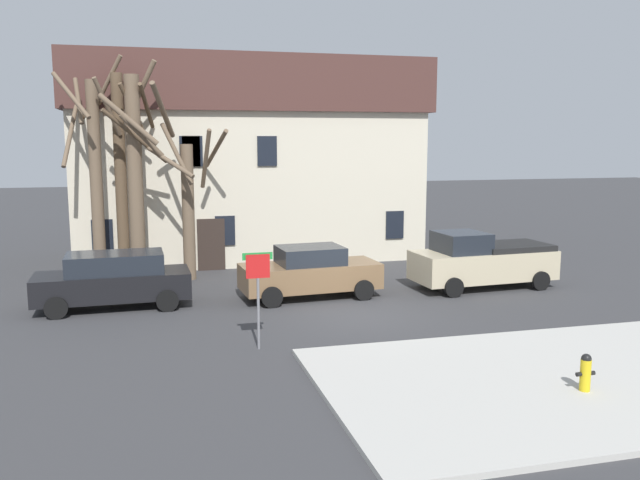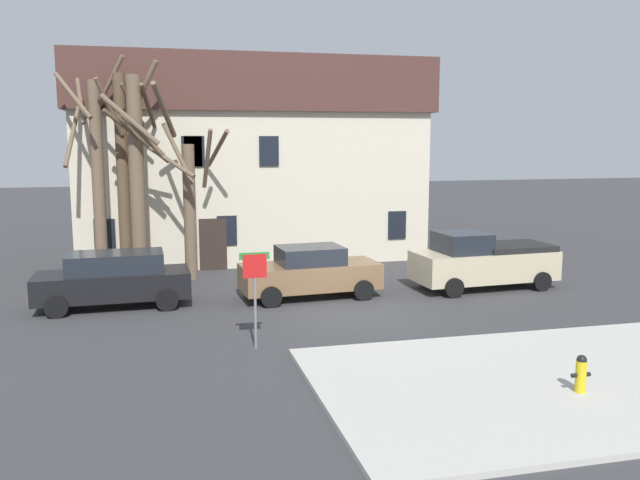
{
  "view_description": "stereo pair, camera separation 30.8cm",
  "coord_description": "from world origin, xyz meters",
  "px_view_note": "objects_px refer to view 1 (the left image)",
  "views": [
    {
      "loc": [
        -5.9,
        -18.66,
        5.27
      ],
      "look_at": [
        -0.4,
        2.52,
        1.94
      ],
      "focal_mm": 37.21,
      "sensor_mm": 36.0,
      "label": 1
    },
    {
      "loc": [
        -5.6,
        -18.74,
        5.27
      ],
      "look_at": [
        -0.4,
        2.52,
        1.94
      ],
      "focal_mm": 37.21,
      "sensor_mm": 36.0,
      "label": 2
    }
  ],
  "objects_px": {
    "car_black_wagon": "(114,279)",
    "pickup_truck_beige": "(482,261)",
    "tree_bare_mid": "(122,170)",
    "tree_bare_far": "(137,172)",
    "tree_bare_end": "(189,202)",
    "bicycle_leaning": "(140,276)",
    "tree_bare_near": "(95,170)",
    "street_sign_pole": "(258,282)",
    "building_main": "(247,158)",
    "fire_hydrant": "(586,372)",
    "car_brown_sedan": "(310,272)"
  },
  "relations": [
    {
      "from": "street_sign_pole",
      "to": "tree_bare_end",
      "type": "bearing_deg",
      "value": 96.91
    },
    {
      "from": "tree_bare_near",
      "to": "street_sign_pole",
      "type": "relative_size",
      "value": 3.35
    },
    {
      "from": "building_main",
      "to": "car_black_wagon",
      "type": "height_order",
      "value": "building_main"
    },
    {
      "from": "tree_bare_near",
      "to": "pickup_truck_beige",
      "type": "xyz_separation_m",
      "value": [
        13.29,
        -4.42,
        -3.16
      ]
    },
    {
      "from": "tree_bare_near",
      "to": "bicycle_leaning",
      "type": "bearing_deg",
      "value": -37.43
    },
    {
      "from": "tree_bare_near",
      "to": "street_sign_pole",
      "type": "distance_m",
      "value": 10.65
    },
    {
      "from": "tree_bare_end",
      "to": "street_sign_pole",
      "type": "relative_size",
      "value": 2.37
    },
    {
      "from": "tree_bare_mid",
      "to": "fire_hydrant",
      "type": "relative_size",
      "value": 9.71
    },
    {
      "from": "tree_bare_mid",
      "to": "pickup_truck_beige",
      "type": "height_order",
      "value": "tree_bare_mid"
    },
    {
      "from": "tree_bare_far",
      "to": "car_brown_sedan",
      "type": "distance_m",
      "value": 7.49
    },
    {
      "from": "tree_bare_near",
      "to": "building_main",
      "type": "bearing_deg",
      "value": 37.21
    },
    {
      "from": "building_main",
      "to": "tree_bare_far",
      "type": "bearing_deg",
      "value": -132.6
    },
    {
      "from": "car_brown_sedan",
      "to": "street_sign_pole",
      "type": "relative_size",
      "value": 1.9
    },
    {
      "from": "building_main",
      "to": "bicycle_leaning",
      "type": "relative_size",
      "value": 8.71
    },
    {
      "from": "tree_bare_far",
      "to": "pickup_truck_beige",
      "type": "height_order",
      "value": "tree_bare_far"
    },
    {
      "from": "car_black_wagon",
      "to": "car_brown_sedan",
      "type": "height_order",
      "value": "car_black_wagon"
    },
    {
      "from": "tree_bare_near",
      "to": "car_black_wagon",
      "type": "distance_m",
      "value": 5.27
    },
    {
      "from": "tree_bare_near",
      "to": "fire_hydrant",
      "type": "distance_m",
      "value": 17.98
    },
    {
      "from": "tree_bare_far",
      "to": "pickup_truck_beige",
      "type": "bearing_deg",
      "value": -18.59
    },
    {
      "from": "tree_bare_end",
      "to": "bicycle_leaning",
      "type": "relative_size",
      "value": 3.35
    },
    {
      "from": "car_brown_sedan",
      "to": "building_main",
      "type": "bearing_deg",
      "value": 94.76
    },
    {
      "from": "building_main",
      "to": "tree_bare_end",
      "type": "distance_m",
      "value": 6.03
    },
    {
      "from": "tree_bare_mid",
      "to": "bicycle_leaning",
      "type": "xyz_separation_m",
      "value": [
        0.5,
        -1.47,
        -3.79
      ]
    },
    {
      "from": "street_sign_pole",
      "to": "car_brown_sedan",
      "type": "bearing_deg",
      "value": 63.01
    },
    {
      "from": "building_main",
      "to": "street_sign_pole",
      "type": "distance_m",
      "value": 14.49
    },
    {
      "from": "car_black_wagon",
      "to": "pickup_truck_beige",
      "type": "bearing_deg",
      "value": -1.44
    },
    {
      "from": "street_sign_pole",
      "to": "bicycle_leaning",
      "type": "height_order",
      "value": "street_sign_pole"
    },
    {
      "from": "tree_bare_near",
      "to": "fire_hydrant",
      "type": "xyz_separation_m",
      "value": [
        10.45,
        -14.17,
        -3.62
      ]
    },
    {
      "from": "car_brown_sedan",
      "to": "street_sign_pole",
      "type": "height_order",
      "value": "street_sign_pole"
    },
    {
      "from": "pickup_truck_beige",
      "to": "street_sign_pole",
      "type": "distance_m",
      "value": 10.19
    },
    {
      "from": "tree_bare_far",
      "to": "street_sign_pole",
      "type": "xyz_separation_m",
      "value": [
        2.95,
        -8.93,
        -2.36
      ]
    },
    {
      "from": "car_black_wagon",
      "to": "street_sign_pole",
      "type": "bearing_deg",
      "value": -54.69
    },
    {
      "from": "building_main",
      "to": "street_sign_pole",
      "type": "bearing_deg",
      "value": -97.35
    },
    {
      "from": "street_sign_pole",
      "to": "pickup_truck_beige",
      "type": "bearing_deg",
      "value": 29.22
    },
    {
      "from": "building_main",
      "to": "fire_hydrant",
      "type": "distance_m",
      "value": 19.77
    },
    {
      "from": "tree_bare_end",
      "to": "pickup_truck_beige",
      "type": "relative_size",
      "value": 1.13
    },
    {
      "from": "tree_bare_end",
      "to": "car_black_wagon",
      "type": "relative_size",
      "value": 1.23
    },
    {
      "from": "car_black_wagon",
      "to": "pickup_truck_beige",
      "type": "distance_m",
      "value": 12.6
    },
    {
      "from": "tree_bare_far",
      "to": "fire_hydrant",
      "type": "xyz_separation_m",
      "value": [
        8.98,
        -13.72,
        -3.58
      ]
    },
    {
      "from": "tree_bare_mid",
      "to": "building_main",
      "type": "bearing_deg",
      "value": 39.55
    },
    {
      "from": "building_main",
      "to": "tree_bare_mid",
      "type": "xyz_separation_m",
      "value": [
        -5.31,
        -4.38,
        -0.28
      ]
    },
    {
      "from": "pickup_truck_beige",
      "to": "bicycle_leaning",
      "type": "bearing_deg",
      "value": 164.36
    },
    {
      "from": "tree_bare_end",
      "to": "pickup_truck_beige",
      "type": "height_order",
      "value": "tree_bare_end"
    },
    {
      "from": "street_sign_pole",
      "to": "bicycle_leaning",
      "type": "distance_m",
      "value": 8.91
    },
    {
      "from": "building_main",
      "to": "tree_bare_mid",
      "type": "bearing_deg",
      "value": -140.45
    },
    {
      "from": "tree_bare_end",
      "to": "bicycle_leaning",
      "type": "distance_m",
      "value": 3.3
    },
    {
      "from": "bicycle_leaning",
      "to": "building_main",
      "type": "bearing_deg",
      "value": 50.58
    },
    {
      "from": "tree_bare_near",
      "to": "tree_bare_far",
      "type": "height_order",
      "value": "tree_bare_near"
    },
    {
      "from": "fire_hydrant",
      "to": "pickup_truck_beige",
      "type": "bearing_deg",
      "value": 73.76
    },
    {
      "from": "tree_bare_end",
      "to": "tree_bare_far",
      "type": "bearing_deg",
      "value": -176.18
    }
  ]
}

